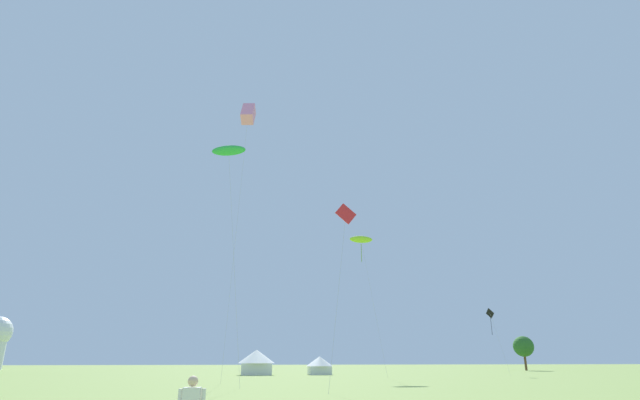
{
  "coord_description": "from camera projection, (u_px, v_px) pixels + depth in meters",
  "views": [
    {
      "loc": [
        -6.0,
        -4.6,
        2.06
      ],
      "look_at": [
        0.0,
        32.0,
        14.41
      ],
      "focal_mm": 26.92,
      "sensor_mm": 36.0,
      "label": 1
    }
  ],
  "objects": [
    {
      "name": "kite_pink_box",
      "position": [
        248.0,
        114.0,
        53.57
      ],
      "size": [
        2.04,
        3.63,
        29.6
      ],
      "color": "pink",
      "rests_on": "ground"
    },
    {
      "name": "kite_black_diamond",
      "position": [
        490.0,
        315.0,
        66.74
      ],
      "size": [
        0.92,
        3.14,
        8.89
      ],
      "color": "black",
      "rests_on": "ground"
    },
    {
      "name": "kite_green_parafoil",
      "position": [
        229.0,
        151.0,
        42.13
      ],
      "size": [
        3.66,
        2.18,
        20.01
      ],
      "color": "green",
      "rests_on": "ground"
    },
    {
      "name": "festival_tent_right",
      "position": [
        256.0,
        361.0,
        66.95
      ],
      "size": [
        5.16,
        5.16,
        3.36
      ],
      "color": "white",
      "rests_on": "ground"
    },
    {
      "name": "kite_lime_parafoil",
      "position": [
        361.0,
        240.0,
        61.47
      ],
      "size": [
        3.69,
        2.8,
        17.26
      ],
      "color": "#99DB2D",
      "rests_on": "ground"
    },
    {
      "name": "festival_tent_center",
      "position": [
        320.0,
        364.0,
        68.17
      ],
      "size": [
        3.81,
        3.81,
        2.48
      ],
      "color": "white",
      "rests_on": "ground"
    },
    {
      "name": "tree_distant_left",
      "position": [
        523.0,
        347.0,
        94.08
      ],
      "size": [
        3.91,
        3.91,
        6.44
      ],
      "color": "brown",
      "rests_on": "ground"
    },
    {
      "name": "kite_red_diamond",
      "position": [
        346.0,
        216.0,
        36.46
      ],
      "size": [
        2.75,
        2.63,
        13.53
      ],
      "color": "red",
      "rests_on": "ground"
    }
  ]
}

